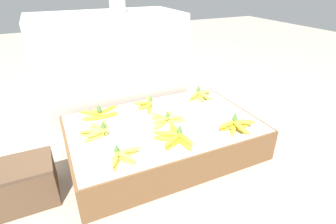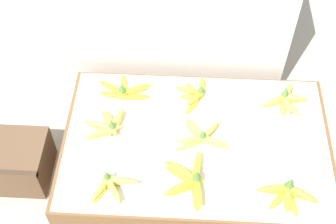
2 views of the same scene
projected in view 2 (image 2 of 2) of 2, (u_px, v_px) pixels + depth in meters
name	position (u px, v px, depth m)	size (l,w,h in m)	color
ground_plane	(194.00, 165.00, 2.23)	(10.00, 10.00, 0.00)	#A89E8E
display_platform	(195.00, 153.00, 2.15)	(1.19, 0.77, 0.21)	brown
wooden_crate	(14.00, 161.00, 2.12)	(0.31, 0.26, 0.21)	brown
banana_bunch_front_left	(111.00, 185.00, 1.90)	(0.20, 0.15, 0.09)	#DBCC4C
banana_bunch_front_midleft	(190.00, 180.00, 1.91)	(0.18, 0.27, 0.11)	yellow
banana_bunch_front_midright	(287.00, 194.00, 1.87)	(0.25, 0.15, 0.11)	gold
banana_bunch_middle_left	(107.00, 126.00, 2.08)	(0.19, 0.19, 0.10)	#DBCC4C
banana_bunch_middle_midleft	(202.00, 136.00, 2.05)	(0.25, 0.18, 0.09)	#DBCC4C
banana_bunch_back_left	(124.00, 91.00, 2.20)	(0.26, 0.16, 0.11)	gold
banana_bunch_back_midleft	(195.00, 93.00, 2.20)	(0.16, 0.22, 0.10)	gold
banana_bunch_back_midright	(286.00, 100.00, 2.17)	(0.23, 0.21, 0.11)	#DBCC4C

